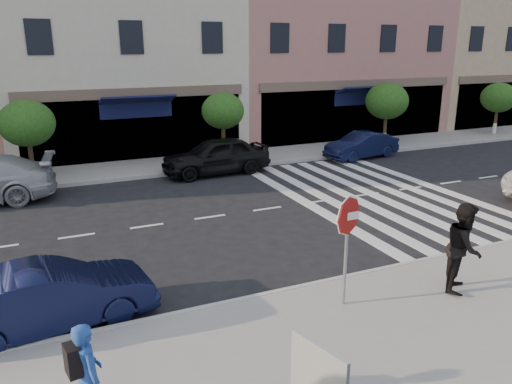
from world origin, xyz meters
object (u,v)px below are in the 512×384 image
(photographer, at_px, (88,375))
(car_far_right, at_px, (361,145))
(stop_sign, at_px, (348,226))
(car_far_mid, at_px, (216,156))
(walker, at_px, (464,247))
(car_near_mid, at_px, (51,297))

(photographer, height_order, car_far_right, photographer)
(stop_sign, distance_m, car_far_right, 14.61)
(stop_sign, height_order, car_far_mid, stop_sign)
(stop_sign, xyz_separation_m, car_far_right, (8.72, 11.66, -1.24))
(walker, relative_size, car_far_right, 0.52)
(walker, height_order, car_far_right, walker)
(stop_sign, relative_size, photographer, 1.49)
(car_far_mid, height_order, car_far_right, car_far_mid)
(photographer, height_order, car_far_mid, photographer)
(car_far_right, bearing_deg, car_near_mid, -63.04)
(photographer, distance_m, car_far_mid, 14.54)
(car_near_mid, xyz_separation_m, car_far_mid, (6.84, 9.88, 0.13))
(photographer, bearing_deg, walker, -93.76)
(car_far_mid, distance_m, car_far_right, 7.33)
(walker, height_order, car_near_mid, walker)
(walker, distance_m, car_far_mid, 12.18)
(car_far_right, bearing_deg, photographer, -54.57)
(photographer, xyz_separation_m, car_far_mid, (6.46, 13.02, -0.17))
(photographer, distance_m, walker, 7.79)
(stop_sign, distance_m, car_far_mid, 11.79)
(car_near_mid, distance_m, car_far_right, 17.27)
(car_far_mid, bearing_deg, photographer, -29.03)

